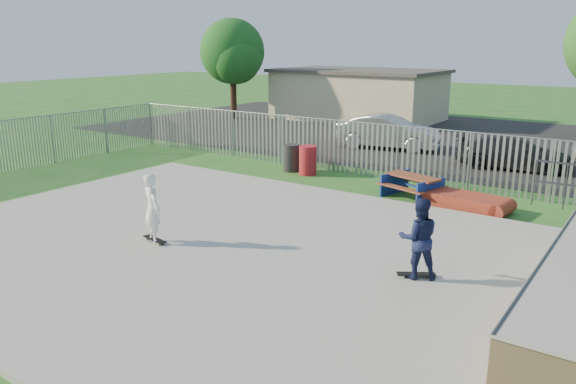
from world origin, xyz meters
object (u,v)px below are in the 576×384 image
Objects in this scene: trash_bin_grey at (291,158)px; skater_navy at (419,238)px; trash_bin_red at (308,160)px; car_silver at (388,132)px; car_dark at (514,153)px; skater_white at (153,208)px; tree_left at (232,52)px; funbox at (467,202)px; picnic_table at (412,187)px.

skater_navy is (8.13, -7.24, 0.48)m from trash_bin_grey.
trash_bin_red is 0.23× the size of car_silver.
car_dark is 2.59× the size of skater_navy.
car_dark is at bearing -116.99° from skater_navy.
skater_navy and skater_white have the same top height.
trash_bin_red is at bearing -40.16° from tree_left.
trash_bin_grey is at bearing 117.74° from car_dark.
tree_left reaches higher than skater_white.
trash_bin_red is 8.84m from skater_white.
car_silver is at bearing -65.75° from skater_white.
funbox is 7.40m from trash_bin_grey.
car_dark is 12.62m from skater_navy.
car_silver reaches higher than car_dark.
skater_navy is (2.71, -6.24, 0.63)m from picnic_table.
trash_bin_grey is 0.61× the size of skater_white.
skater_white is (-6.12, -1.64, 0.00)m from skater_navy.
skater_navy reaches higher than funbox.
picnic_table is 6.53m from car_dark.
trash_bin_grey is at bearing -41.78° from tree_left.
car_dark is 2.59× the size of skater_white.
car_dark is (7.05, 5.32, 0.14)m from trash_bin_grey.
car_silver is 1.07× the size of car_dark.
car_dark is at bearing 41.39° from trash_bin_red.
tree_left is at bearing 162.84° from picnic_table.
trash_bin_red is at bearing 122.07° from car_dark.
tree_left is (-12.63, 10.65, 3.73)m from trash_bin_red.
trash_bin_grey reaches higher than picnic_table.
funbox is 2.19× the size of trash_bin_grey.
car_dark is at bearing 92.30° from picnic_table.
trash_bin_grey is (-0.85, 0.14, -0.03)m from trash_bin_red.
skater_navy is at bearing 175.63° from car_dark.
skater_navy reaches higher than trash_bin_grey.
trash_bin_red is 1.05× the size of trash_bin_grey.
picnic_table is at bearing 179.12° from funbox.
trash_bin_grey is 0.22× the size of car_silver.
funbox is (1.86, -0.24, -0.16)m from picnic_table.
car_dark reaches higher than trash_bin_red.
funbox is at bearing -103.84° from skater_white.
picnic_table is 21.07m from tree_left.
trash_bin_grey is at bearing 170.93° from trash_bin_red.
car_dark is at bearing -88.74° from skater_white.
funbox is at bearing -9.67° from trash_bin_grey.
car_silver is at bearing -17.54° from tree_left.
tree_left reaches higher than trash_bin_red.
trash_bin_red is 8.25m from car_dark.
skater_navy reaches higher than car_dark.
funbox is 0.48× the size of car_silver.
trash_bin_grey is at bearing 159.48° from car_silver.
car_dark is (5.97, -1.14, -0.14)m from car_silver.
skater_white is (-5.28, -7.65, 0.79)m from funbox.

